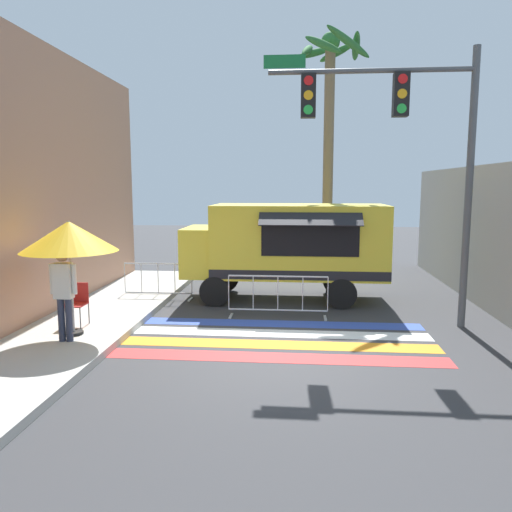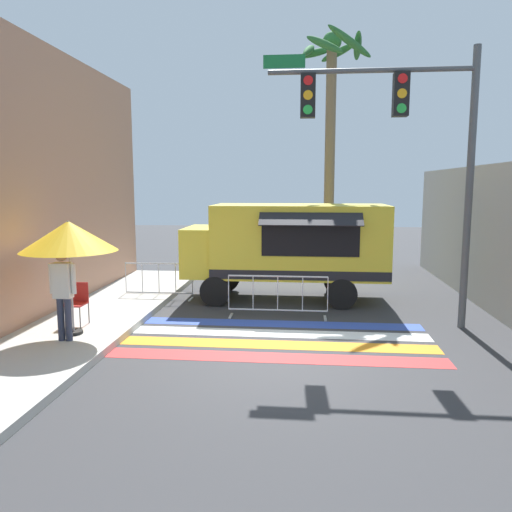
{
  "view_description": "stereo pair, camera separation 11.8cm",
  "coord_description": "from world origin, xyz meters",
  "px_view_note": "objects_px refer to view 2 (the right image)",
  "views": [
    {
      "loc": [
        0.45,
        -8.96,
        3.12
      ],
      "look_at": [
        -0.6,
        2.93,
        1.44
      ],
      "focal_mm": 35.0,
      "sensor_mm": 36.0,
      "label": 1
    },
    {
      "loc": [
        0.56,
        -8.95,
        3.12
      ],
      "look_at": [
        -0.6,
        2.93,
        1.44
      ],
      "focal_mm": 35.0,
      "sensor_mm": 36.0,
      "label": 2
    }
  ],
  "objects_px": {
    "folding_chair": "(76,299)",
    "barricade_front": "(278,297)",
    "vendor_person": "(63,288)",
    "palm_tree": "(331,111)",
    "barricade_side": "(159,281)",
    "traffic_signal_pole": "(402,131)",
    "food_truck": "(284,243)",
    "patio_umbrella": "(69,237)"
  },
  "relations": [
    {
      "from": "folding_chair",
      "to": "barricade_front",
      "type": "bearing_deg",
      "value": 6.51
    },
    {
      "from": "vendor_person",
      "to": "palm_tree",
      "type": "relative_size",
      "value": 0.23
    },
    {
      "from": "folding_chair",
      "to": "barricade_side",
      "type": "distance_m",
      "value": 3.29
    },
    {
      "from": "traffic_signal_pole",
      "to": "vendor_person",
      "type": "bearing_deg",
      "value": -161.54
    },
    {
      "from": "food_truck",
      "to": "vendor_person",
      "type": "distance_m",
      "value": 6.13
    },
    {
      "from": "food_truck",
      "to": "vendor_person",
      "type": "height_order",
      "value": "food_truck"
    },
    {
      "from": "patio_umbrella",
      "to": "vendor_person",
      "type": "distance_m",
      "value": 1.05
    },
    {
      "from": "vendor_person",
      "to": "barricade_side",
      "type": "relative_size",
      "value": 0.94
    },
    {
      "from": "traffic_signal_pole",
      "to": "barricade_side",
      "type": "bearing_deg",
      "value": 161.07
    },
    {
      "from": "folding_chair",
      "to": "vendor_person",
      "type": "distance_m",
      "value": 1.25
    },
    {
      "from": "traffic_signal_pole",
      "to": "barricade_side",
      "type": "height_order",
      "value": "traffic_signal_pole"
    },
    {
      "from": "palm_tree",
      "to": "traffic_signal_pole",
      "type": "bearing_deg",
      "value": -77.26
    },
    {
      "from": "traffic_signal_pole",
      "to": "food_truck",
      "type": "bearing_deg",
      "value": 137.33
    },
    {
      "from": "food_truck",
      "to": "barricade_front",
      "type": "distance_m",
      "value": 2.22
    },
    {
      "from": "food_truck",
      "to": "palm_tree",
      "type": "bearing_deg",
      "value": 66.84
    },
    {
      "from": "barricade_side",
      "to": "traffic_signal_pole",
      "type": "bearing_deg",
      "value": -18.93
    },
    {
      "from": "barricade_side",
      "to": "patio_umbrella",
      "type": "bearing_deg",
      "value": -99.37
    },
    {
      "from": "vendor_person",
      "to": "barricade_side",
      "type": "height_order",
      "value": "vendor_person"
    },
    {
      "from": "folding_chair",
      "to": "vendor_person",
      "type": "relative_size",
      "value": 0.51
    },
    {
      "from": "barricade_front",
      "to": "folding_chair",
      "type": "bearing_deg",
      "value": -160.3
    },
    {
      "from": "folding_chair",
      "to": "barricade_side",
      "type": "height_order",
      "value": "folding_chair"
    },
    {
      "from": "patio_umbrella",
      "to": "barricade_side",
      "type": "distance_m",
      "value": 4.22
    },
    {
      "from": "folding_chair",
      "to": "barricade_side",
      "type": "bearing_deg",
      "value": 61.27
    },
    {
      "from": "traffic_signal_pole",
      "to": "vendor_person",
      "type": "height_order",
      "value": "traffic_signal_pole"
    },
    {
      "from": "vendor_person",
      "to": "food_truck",
      "type": "bearing_deg",
      "value": 39.97
    },
    {
      "from": "folding_chair",
      "to": "palm_tree",
      "type": "height_order",
      "value": "palm_tree"
    },
    {
      "from": "patio_umbrella",
      "to": "palm_tree",
      "type": "height_order",
      "value": "palm_tree"
    },
    {
      "from": "barricade_side",
      "to": "food_truck",
      "type": "bearing_deg",
      "value": 5.28
    },
    {
      "from": "patio_umbrella",
      "to": "barricade_side",
      "type": "bearing_deg",
      "value": 80.63
    },
    {
      "from": "patio_umbrella",
      "to": "folding_chair",
      "type": "distance_m",
      "value": 1.6
    },
    {
      "from": "barricade_side",
      "to": "vendor_person",
      "type": "bearing_deg",
      "value": -97.84
    },
    {
      "from": "palm_tree",
      "to": "vendor_person",
      "type": "bearing_deg",
      "value": -124.79
    },
    {
      "from": "food_truck",
      "to": "folding_chair",
      "type": "bearing_deg",
      "value": -141.15
    },
    {
      "from": "barricade_side",
      "to": "palm_tree",
      "type": "height_order",
      "value": "palm_tree"
    },
    {
      "from": "food_truck",
      "to": "patio_umbrella",
      "type": "relative_size",
      "value": 2.38
    },
    {
      "from": "vendor_person",
      "to": "palm_tree",
      "type": "bearing_deg",
      "value": 46.42
    },
    {
      "from": "vendor_person",
      "to": "barricade_front",
      "type": "xyz_separation_m",
      "value": [
        3.97,
        2.64,
        -0.67
      ]
    },
    {
      "from": "traffic_signal_pole",
      "to": "barricade_side",
      "type": "relative_size",
      "value": 3.15
    },
    {
      "from": "patio_umbrella",
      "to": "barricade_front",
      "type": "distance_m",
      "value": 4.86
    },
    {
      "from": "traffic_signal_pole",
      "to": "folding_chair",
      "type": "xyz_separation_m",
      "value": [
        -6.92,
        -1.09,
        -3.59
      ]
    },
    {
      "from": "barricade_front",
      "to": "palm_tree",
      "type": "xyz_separation_m",
      "value": [
        1.41,
        5.1,
        5.0
      ]
    },
    {
      "from": "traffic_signal_pole",
      "to": "patio_umbrella",
      "type": "xyz_separation_m",
      "value": [
        -6.67,
        -1.77,
        -2.16
      ]
    }
  ]
}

